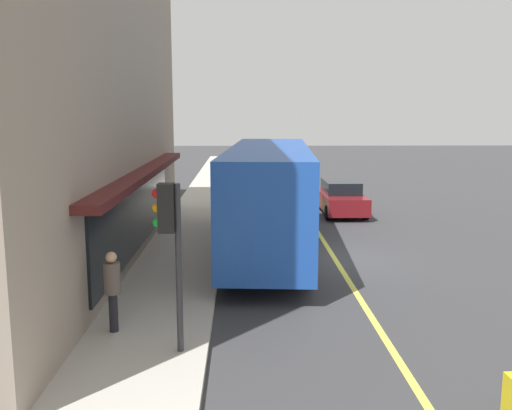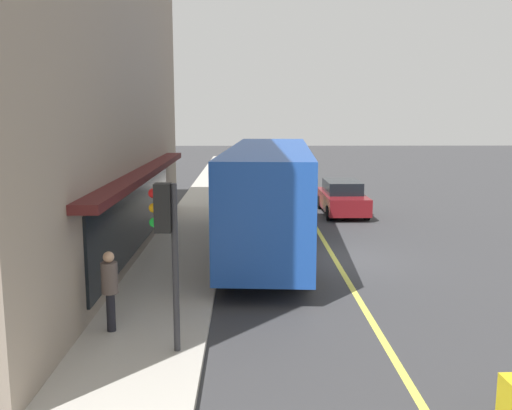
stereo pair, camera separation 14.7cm
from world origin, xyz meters
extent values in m
plane|color=#38383A|center=(0.00, 0.00, 0.00)|extent=(120.00, 120.00, 0.00)
cube|color=#B2ADA3|center=(0.00, 4.89, 0.07)|extent=(80.00, 2.57, 0.15)
cube|color=#D8D14C|center=(0.00, 0.00, 0.00)|extent=(36.00, 0.16, 0.01)
cube|color=#4C1919|center=(-0.15, 5.93, 2.80)|extent=(13.58, 0.70, 0.20)
cube|color=black|center=(-0.15, 6.15, 1.50)|extent=(11.64, 0.08, 2.00)
cube|color=#1E4CAD|center=(0.87, 2.05, 2.00)|extent=(11.14, 3.23, 3.00)
cube|color=black|center=(6.31, 1.69, 2.36)|extent=(0.26, 2.10, 1.80)
cube|color=black|center=(0.65, 3.34, 2.36)|extent=(8.78, 0.65, 1.32)
cube|color=black|center=(0.48, 0.81, 2.36)|extent=(8.78, 0.65, 1.32)
cube|color=#0CF259|center=(6.38, 1.68, 3.25)|extent=(0.21, 1.90, 0.36)
cube|color=#2D2D33|center=(6.41, 1.68, 0.75)|extent=(0.32, 2.41, 0.40)
cylinder|color=black|center=(4.46, 2.95, 0.50)|extent=(1.02, 0.37, 1.00)
cylinder|color=black|center=(4.31, 0.69, 0.50)|extent=(1.02, 0.37, 1.00)
cylinder|color=black|center=(-2.57, 3.42, 0.50)|extent=(1.02, 0.37, 1.00)
cylinder|color=black|center=(-2.72, 1.16, 0.50)|extent=(1.02, 0.37, 1.00)
cylinder|color=#2D2D33|center=(-7.26, 4.12, 1.75)|extent=(0.12, 0.12, 3.20)
cube|color=black|center=(-7.26, 4.32, 2.90)|extent=(0.30, 0.30, 0.90)
sphere|color=red|center=(-7.26, 4.49, 3.17)|extent=(0.18, 0.18, 0.18)
sphere|color=orange|center=(-7.26, 4.49, 2.90)|extent=(0.18, 0.18, 0.18)
sphere|color=green|center=(-7.26, 4.49, 2.63)|extent=(0.18, 0.18, 0.18)
cube|color=maroon|center=(7.93, -1.56, 0.60)|extent=(4.31, 1.82, 0.75)
cube|color=black|center=(8.08, -1.56, 1.25)|extent=(2.42, 1.53, 0.55)
cylinder|color=black|center=(6.51, -2.39, 0.32)|extent=(0.64, 0.22, 0.64)
cylinder|color=black|center=(6.50, -0.75, 0.32)|extent=(0.64, 0.22, 0.64)
cylinder|color=black|center=(9.35, -2.38, 0.32)|extent=(0.64, 0.22, 0.64)
cylinder|color=black|center=(9.34, -0.74, 0.32)|extent=(0.64, 0.22, 0.64)
cube|color=white|center=(9.07, 2.22, 0.60)|extent=(4.32, 1.85, 0.75)
cube|color=black|center=(9.22, 2.22, 1.25)|extent=(2.43, 1.54, 0.55)
cylinder|color=black|center=(7.66, 1.38, 0.32)|extent=(0.64, 0.23, 0.64)
cylinder|color=black|center=(7.64, 3.02, 0.32)|extent=(0.64, 0.23, 0.64)
cylinder|color=black|center=(10.50, 1.42, 0.32)|extent=(0.64, 0.23, 0.64)
cylinder|color=black|center=(10.48, 3.06, 0.32)|extent=(0.64, 0.23, 0.64)
cylinder|color=black|center=(-6.27, 5.59, 0.56)|extent=(0.18, 0.18, 0.82)
cylinder|color=#594C47|center=(-6.27, 5.59, 1.29)|extent=(0.34, 0.34, 0.65)
sphere|color=tan|center=(-6.27, 5.59, 1.72)|extent=(0.23, 0.23, 0.23)
camera|label=1|loc=(-17.43, 2.93, 4.64)|focal=39.69mm
camera|label=2|loc=(-17.43, 2.78, 4.64)|focal=39.69mm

